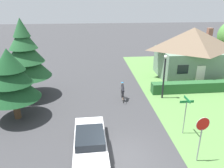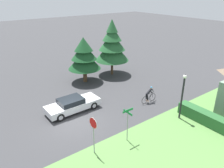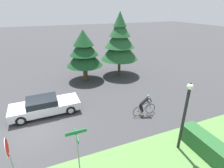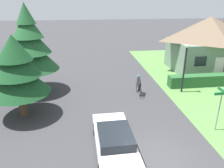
{
  "view_description": "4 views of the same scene",
  "coord_description": "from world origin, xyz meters",
  "px_view_note": "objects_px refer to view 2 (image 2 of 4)",
  "views": [
    {
      "loc": [
        -1.51,
        -9.66,
        8.25
      ],
      "look_at": [
        0.12,
        6.61,
        1.81
      ],
      "focal_mm": 35.0,
      "sensor_mm": 36.0,
      "label": 1
    },
    {
      "loc": [
        13.95,
        -6.54,
        9.96
      ],
      "look_at": [
        -1.69,
        5.06,
        1.51
      ],
      "focal_mm": 35.0,
      "sensor_mm": 36.0,
      "label": 2
    },
    {
      "loc": [
        10.22,
        1.16,
        7.21
      ],
      "look_at": [
        -0.78,
        5.61,
        1.94
      ],
      "focal_mm": 28.0,
      "sensor_mm": 36.0,
      "label": 3
    },
    {
      "loc": [
        -2.95,
        -7.93,
        7.12
      ],
      "look_at": [
        -1.11,
        6.42,
        1.36
      ],
      "focal_mm": 35.0,
      "sensor_mm": 36.0,
      "label": 4
    }
  ],
  "objects_px": {
    "street_lamp": "(183,92)",
    "conifer_tall_near": "(84,56)",
    "stop_sign": "(93,128)",
    "conifer_tall_far": "(112,45)",
    "cyclist": "(149,95)",
    "sedan_left_lane": "(73,105)",
    "street_name_sign": "(128,119)"
  },
  "relations": [
    {
      "from": "sedan_left_lane",
      "to": "street_name_sign",
      "type": "relative_size",
      "value": 1.9
    },
    {
      "from": "conifer_tall_far",
      "to": "cyclist",
      "type": "bearing_deg",
      "value": -11.75
    },
    {
      "from": "cyclist",
      "to": "conifer_tall_near",
      "type": "distance_m",
      "value": 8.77
    },
    {
      "from": "stop_sign",
      "to": "street_lamp",
      "type": "distance_m",
      "value": 8.07
    },
    {
      "from": "cyclist",
      "to": "street_name_sign",
      "type": "height_order",
      "value": "street_name_sign"
    },
    {
      "from": "street_lamp",
      "to": "conifer_tall_near",
      "type": "relative_size",
      "value": 0.76
    },
    {
      "from": "conifer_tall_near",
      "to": "conifer_tall_far",
      "type": "relative_size",
      "value": 0.76
    },
    {
      "from": "stop_sign",
      "to": "street_name_sign",
      "type": "distance_m",
      "value": 2.61
    },
    {
      "from": "sedan_left_lane",
      "to": "street_lamp",
      "type": "relative_size",
      "value": 1.22
    },
    {
      "from": "conifer_tall_near",
      "to": "stop_sign",
      "type": "bearing_deg",
      "value": -27.4
    },
    {
      "from": "stop_sign",
      "to": "cyclist",
      "type": "bearing_deg",
      "value": -75.1
    },
    {
      "from": "street_name_sign",
      "to": "conifer_tall_far",
      "type": "relative_size",
      "value": 0.37
    },
    {
      "from": "cyclist",
      "to": "street_name_sign",
      "type": "bearing_deg",
      "value": -148.8
    },
    {
      "from": "cyclist",
      "to": "conifer_tall_near",
      "type": "relative_size",
      "value": 0.35
    },
    {
      "from": "street_lamp",
      "to": "street_name_sign",
      "type": "relative_size",
      "value": 1.56
    },
    {
      "from": "sedan_left_lane",
      "to": "street_name_sign",
      "type": "distance_m",
      "value": 6.25
    },
    {
      "from": "street_name_sign",
      "to": "street_lamp",
      "type": "bearing_deg",
      "value": 86.21
    },
    {
      "from": "sedan_left_lane",
      "to": "cyclist",
      "type": "distance_m",
      "value": 7.18
    },
    {
      "from": "sedan_left_lane",
      "to": "street_lamp",
      "type": "height_order",
      "value": "street_lamp"
    },
    {
      "from": "street_lamp",
      "to": "conifer_tall_far",
      "type": "distance_m",
      "value": 11.92
    },
    {
      "from": "stop_sign",
      "to": "sedan_left_lane",
      "type": "bearing_deg",
      "value": -18.67
    },
    {
      "from": "sedan_left_lane",
      "to": "conifer_tall_near",
      "type": "height_order",
      "value": "conifer_tall_near"
    },
    {
      "from": "stop_sign",
      "to": "conifer_tall_near",
      "type": "height_order",
      "value": "conifer_tall_near"
    },
    {
      "from": "sedan_left_lane",
      "to": "conifer_tall_far",
      "type": "height_order",
      "value": "conifer_tall_far"
    },
    {
      "from": "sedan_left_lane",
      "to": "conifer_tall_near",
      "type": "distance_m",
      "value": 7.3
    },
    {
      "from": "sedan_left_lane",
      "to": "street_name_sign",
      "type": "bearing_deg",
      "value": -79.83
    },
    {
      "from": "cyclist",
      "to": "street_lamp",
      "type": "relative_size",
      "value": 0.46
    },
    {
      "from": "cyclist",
      "to": "conifer_tall_near",
      "type": "bearing_deg",
      "value": 106.04
    },
    {
      "from": "sedan_left_lane",
      "to": "cyclist",
      "type": "height_order",
      "value": "cyclist"
    },
    {
      "from": "cyclist",
      "to": "stop_sign",
      "type": "xyz_separation_m",
      "value": [
        2.91,
        -7.98,
        1.18
      ]
    },
    {
      "from": "street_name_sign",
      "to": "stop_sign",
      "type": "bearing_deg",
      "value": -96.32
    },
    {
      "from": "street_lamp",
      "to": "street_name_sign",
      "type": "xyz_separation_m",
      "value": [
        -0.36,
        -5.44,
        -0.62
      ]
    }
  ]
}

